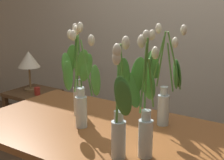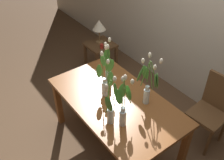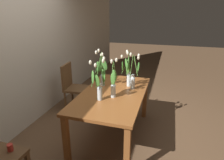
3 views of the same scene
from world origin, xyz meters
TOP-DOWN VIEW (x-y plane):
  - room_wall_rear at (0.00, 1.51)m, footprint 9.00×0.10m
  - dining_table at (0.00, 0.00)m, footprint 1.60×0.90m
  - tulip_vase_0 at (-0.29, 0.10)m, footprint 0.26×0.18m
  - tulip_vase_1 at (0.25, -0.26)m, footprint 0.17×0.20m
  - tulip_vase_2 at (0.31, -0.15)m, footprint 0.15×0.17m
  - tulip_vase_3 at (-0.14, -0.05)m, footprint 0.21×0.11m
  - tulip_vase_4 at (0.22, 0.26)m, footprint 0.22×0.25m
  - side_table at (-1.42, 0.75)m, footprint 0.44×0.44m
  - table_lamp at (-1.46, 0.77)m, footprint 0.22×0.22m
  - pillar_candle at (-1.28, 0.69)m, footprint 0.06×0.06m

SIDE VIEW (x-z plane):
  - side_table at x=-1.42m, z-range 0.16..0.71m
  - pillar_candle at x=-1.28m, z-range 0.55..0.62m
  - dining_table at x=0.00m, z-range 0.28..1.02m
  - table_lamp at x=-1.46m, z-range 0.66..1.06m
  - tulip_vase_3 at x=-0.14m, z-range 0.64..1.19m
  - tulip_vase_1 at x=0.25m, z-range 0.68..1.24m
  - tulip_vase_2 at x=0.31m, z-range 0.66..1.25m
  - tulip_vase_4 at x=0.22m, z-range 0.68..1.26m
  - tulip_vase_0 at x=-0.29m, z-range 0.68..1.27m
  - room_wall_rear at x=0.00m, z-range 0.00..2.70m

